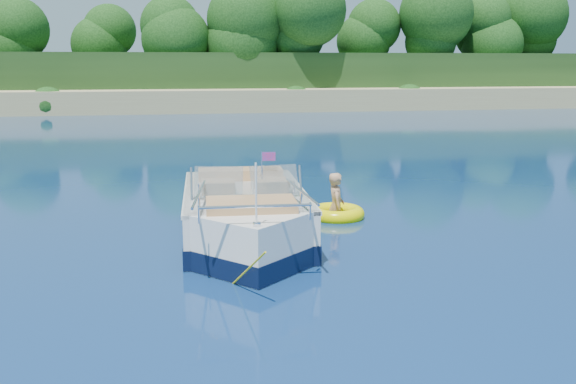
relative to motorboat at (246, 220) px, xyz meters
name	(u,v)px	position (x,y,z in m)	size (l,w,h in m)	color
ground	(212,305)	(-0.86, -3.10, -0.41)	(160.00, 160.00, 0.00)	#0A264C
shoreline	(169,84)	(-0.86, 60.67, 0.57)	(170.00, 59.00, 6.00)	tan
treeline	(170,32)	(-0.82, 37.92, 5.14)	(150.00, 7.12, 8.19)	black
motorboat	(246,220)	(0.00, 0.00, 0.00)	(2.48, 6.31, 2.10)	white
tow_tube	(336,214)	(2.15, 1.51, -0.32)	(1.50, 1.50, 0.32)	#FFF500
boy	(335,217)	(2.14, 1.55, -0.41)	(0.56, 0.37, 1.55)	tan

